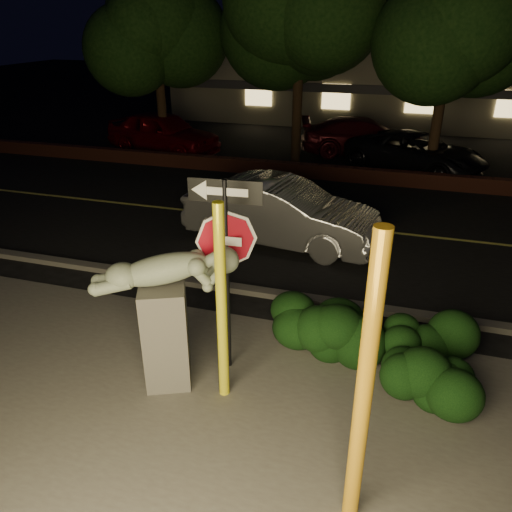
% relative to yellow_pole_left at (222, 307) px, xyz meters
% --- Properties ---
extents(ground, '(90.00, 90.00, 0.00)m').
position_rel_yellow_pole_left_xyz_m(ground, '(0.62, 10.12, -1.53)').
color(ground, black).
rests_on(ground, ground).
extents(patio, '(14.00, 6.00, 0.02)m').
position_rel_yellow_pole_left_xyz_m(patio, '(0.62, -0.88, -1.52)').
color(patio, '#4C4944').
rests_on(patio, ground).
extents(road, '(80.00, 8.00, 0.01)m').
position_rel_yellow_pole_left_xyz_m(road, '(0.62, 7.12, -1.53)').
color(road, black).
rests_on(road, ground).
extents(lane_marking, '(80.00, 0.12, 0.00)m').
position_rel_yellow_pole_left_xyz_m(lane_marking, '(0.62, 7.12, -1.52)').
color(lane_marking, '#C3BF4E').
rests_on(lane_marking, road).
extents(curb, '(80.00, 0.25, 0.12)m').
position_rel_yellow_pole_left_xyz_m(curb, '(0.62, 3.02, -1.47)').
color(curb, '#4C4944').
rests_on(curb, ground).
extents(brick_wall, '(40.00, 0.35, 0.50)m').
position_rel_yellow_pole_left_xyz_m(brick_wall, '(0.62, 11.42, -1.28)').
color(brick_wall, '#4F2319').
rests_on(brick_wall, ground).
extents(parking_lot, '(40.00, 12.00, 0.01)m').
position_rel_yellow_pole_left_xyz_m(parking_lot, '(0.62, 17.12, -1.53)').
color(parking_lot, black).
rests_on(parking_lot, ground).
extents(building, '(22.00, 10.20, 4.00)m').
position_rel_yellow_pole_left_xyz_m(building, '(0.62, 25.11, 0.47)').
color(building, slate).
rests_on(building, ground).
extents(tree_far_a, '(4.60, 4.60, 7.43)m').
position_rel_yellow_pole_left_xyz_m(tree_far_a, '(-7.38, 13.12, 3.81)').
color(tree_far_a, black).
rests_on(tree_far_a, ground).
extents(yellow_pole_left, '(0.15, 0.15, 3.07)m').
position_rel_yellow_pole_left_xyz_m(yellow_pole_left, '(0.00, 0.00, 0.00)').
color(yellow_pole_left, '#FEF323').
rests_on(yellow_pole_left, ground).
extents(yellow_pole_right, '(0.18, 0.18, 3.58)m').
position_rel_yellow_pole_left_xyz_m(yellow_pole_right, '(2.07, -1.51, 0.25)').
color(yellow_pole_right, gold).
rests_on(yellow_pole_right, ground).
extents(signpost, '(1.07, 0.14, 3.16)m').
position_rel_yellow_pole_left_xyz_m(signpost, '(-0.15, 0.65, 0.71)').
color(signpost, black).
rests_on(signpost, ground).
extents(sculpture, '(2.05, 1.30, 2.26)m').
position_rel_yellow_pole_left_xyz_m(sculpture, '(-0.88, 0.04, -0.14)').
color(sculpture, '#4C4944').
rests_on(sculpture, ground).
extents(hedge_center, '(2.13, 1.49, 1.01)m').
position_rel_yellow_pole_left_xyz_m(hedge_center, '(1.25, 1.62, -1.03)').
color(hedge_center, black).
rests_on(hedge_center, ground).
extents(hedge_right, '(1.72, 1.11, 1.05)m').
position_rel_yellow_pole_left_xyz_m(hedge_right, '(3.01, 1.64, -1.01)').
color(hedge_right, black).
rests_on(hedge_right, ground).
extents(hedge_far_right, '(1.61, 1.30, 0.97)m').
position_rel_yellow_pole_left_xyz_m(hedge_far_right, '(2.93, 0.73, -1.05)').
color(hedge_far_right, black).
rests_on(hedge_far_right, ground).
extents(silver_sedan, '(5.01, 2.34, 1.59)m').
position_rel_yellow_pole_left_xyz_m(silver_sedan, '(-0.57, 5.73, -0.74)').
color(silver_sedan, silver).
rests_on(silver_sedan, ground).
extents(parked_car_red, '(5.29, 3.16, 1.69)m').
position_rel_yellow_pole_left_xyz_m(parked_car_red, '(-7.50, 13.27, -0.69)').
color(parked_car_red, '#69060E').
rests_on(parked_car_red, ground).
extents(parked_car_darkred, '(5.43, 3.18, 1.48)m').
position_rel_yellow_pole_left_xyz_m(parked_car_darkred, '(0.49, 15.37, -0.80)').
color(parked_car_darkred, '#450C15').
rests_on(parked_car_darkred, ground).
extents(parked_car_dark, '(5.55, 4.33, 1.40)m').
position_rel_yellow_pole_left_xyz_m(parked_car_dark, '(2.56, 13.39, -0.83)').
color(parked_car_dark, black).
rests_on(parked_car_dark, ground).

